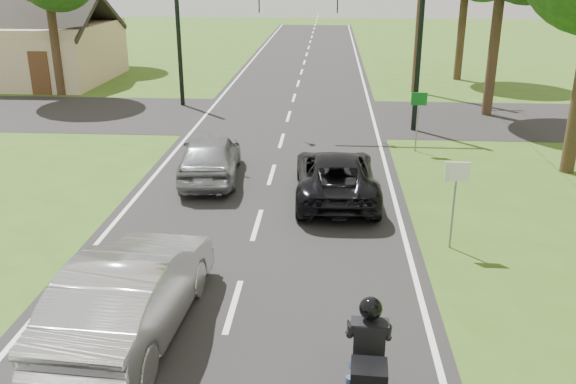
% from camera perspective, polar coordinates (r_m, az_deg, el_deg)
% --- Properties ---
extents(ground, '(140.00, 140.00, 0.00)m').
position_cam_1_polar(ground, '(12.17, -5.13, -10.62)').
color(ground, '#375317').
rests_on(ground, ground).
extents(road, '(8.00, 100.00, 0.01)m').
position_cam_1_polar(road, '(21.30, -1.04, 3.36)').
color(road, black).
rests_on(road, ground).
extents(cross_road, '(60.00, 7.00, 0.01)m').
position_cam_1_polar(cross_road, '(27.07, 0.06, 7.08)').
color(cross_road, black).
rests_on(cross_road, ground).
extents(motorcycle_rider, '(0.68, 2.39, 2.06)m').
position_cam_1_polar(motorcycle_rider, '(9.06, 7.45, -16.79)').
color(motorcycle_rider, black).
rests_on(motorcycle_rider, ground).
extents(dark_suv, '(2.41, 4.91, 1.34)m').
position_cam_1_polar(dark_suv, '(17.31, 4.49, 1.58)').
color(dark_suv, black).
rests_on(dark_suv, road).
extents(silver_sedan, '(2.04, 5.03, 1.62)m').
position_cam_1_polar(silver_sedan, '(11.29, -14.39, -9.08)').
color(silver_sedan, silver).
rests_on(silver_sedan, road).
extents(silver_suv, '(2.11, 4.45, 1.47)m').
position_cam_1_polar(silver_suv, '(18.97, -7.31, 3.37)').
color(silver_suv, gray).
rests_on(silver_suv, road).
extents(traffic_signal, '(6.38, 0.44, 6.00)m').
position_cam_1_polar(traffic_signal, '(24.42, 7.85, 15.27)').
color(traffic_signal, black).
rests_on(traffic_signal, ground).
extents(signal_pole_far, '(0.20, 0.20, 6.00)m').
position_cam_1_polar(signal_pole_far, '(29.31, -10.17, 13.75)').
color(signal_pole_far, black).
rests_on(signal_pole_far, ground).
extents(sign_white, '(0.55, 0.07, 2.12)m').
position_cam_1_polar(sign_white, '(14.36, 15.44, 0.72)').
color(sign_white, slate).
rests_on(sign_white, ground).
extents(sign_green, '(0.55, 0.07, 2.12)m').
position_cam_1_polar(sign_green, '(21.99, 12.11, 7.75)').
color(sign_green, slate).
rests_on(sign_green, ground).
extents(house, '(10.20, 8.00, 4.84)m').
position_cam_1_polar(house, '(38.88, -23.88, 12.12)').
color(house, tan).
rests_on(house, ground).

